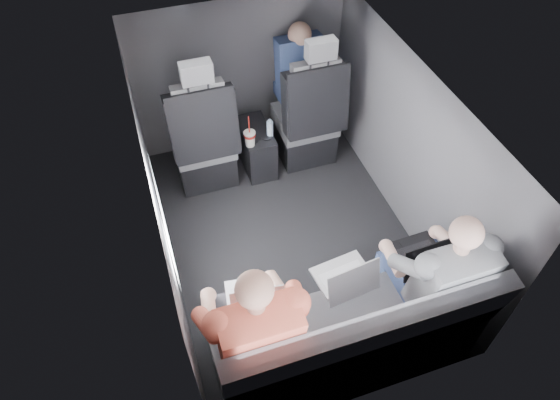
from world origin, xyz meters
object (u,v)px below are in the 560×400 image
object	(u,v)px
center_console	(256,148)
rear_bench	(348,340)
passenger_rear_left	(253,326)
passenger_rear_right	(433,273)
front_seat_left	(204,144)
front_seat_right	(308,122)
soda_cup	(250,138)
laptop_black	(419,255)
water_bottle	(270,128)
passenger_front_right	(299,71)
laptop_white	(254,297)
laptop_silver	(346,277)

from	to	relation	value
center_console	rear_bench	xyz separation A→B (m)	(-0.00, -1.94, 0.11)
passenger_rear_left	passenger_rear_right	world-z (taller)	passenger_rear_left
front_seat_left	passenger_rear_left	distance (m)	1.83
front_seat_right	center_console	world-z (taller)	front_seat_right
front_seat_left	soda_cup	size ratio (longest dim) A/B	4.33
soda_cup	laptop_black	distance (m)	1.67
front_seat_left	water_bottle	world-z (taller)	front_seat_left
front_seat_right	passenger_rear_left	bearing A→B (deg)	-119.15
passenger_rear_right	rear_bench	bearing A→B (deg)	-170.18
front_seat_right	center_console	size ratio (longest dim) A/B	2.64
passenger_rear_right	laptop_black	bearing A→B (deg)	97.93
front_seat_left	passenger_rear_right	distance (m)	2.08
center_console	soda_cup	distance (m)	0.33
front_seat_left	passenger_front_right	world-z (taller)	front_seat_left
laptop_white	front_seat_left	bearing A→B (deg)	88.27
center_console	laptop_white	xyz separation A→B (m)	(-0.50, -1.67, 0.43)
center_console	passenger_front_right	size ratio (longest dim) A/B	0.65
laptop_black	passenger_front_right	bearing A→B (deg)	92.33
center_console	rear_bench	world-z (taller)	rear_bench
front_seat_right	water_bottle	xyz separation A→B (m)	(-0.35, -0.06, 0.07)
center_console	soda_cup	bearing A→B (deg)	-119.38
center_console	soda_cup	size ratio (longest dim) A/B	1.64
front_seat_left	center_console	world-z (taller)	front_seat_left
soda_cup	water_bottle	xyz separation A→B (m)	(0.19, 0.07, -0.00)
laptop_silver	front_seat_right	bearing A→B (deg)	76.61
rear_bench	laptop_white	xyz separation A→B (m)	(-0.50, 0.27, 0.32)
center_console	passenger_rear_right	distance (m)	1.97
front_seat_right	rear_bench	xyz separation A→B (m)	(-0.45, -1.90, -0.09)
passenger_rear_right	passenger_front_right	size ratio (longest dim) A/B	1.65
soda_cup	laptop_silver	world-z (taller)	laptop_silver
rear_bench	passenger_front_right	size ratio (longest dim) A/B	2.18
rear_bench	soda_cup	size ratio (longest dim) A/B	5.47
front_seat_left	laptop_black	xyz separation A→B (m)	(0.98, -1.67, 0.23)
center_console	laptop_white	distance (m)	1.80
soda_cup	passenger_rear_left	distance (m)	1.75
water_bottle	passenger_rear_right	size ratio (longest dim) A/B	0.13
soda_cup	passenger_front_right	distance (m)	0.72
front_seat_right	laptop_silver	bearing A→B (deg)	-103.39
laptop_silver	passenger_rear_right	world-z (taller)	passenger_rear_right
front_seat_left	soda_cup	bearing A→B (deg)	-19.81
rear_bench	laptop_white	distance (m)	0.65
front_seat_left	laptop_black	world-z (taller)	front_seat_left
center_console	laptop_white	bearing A→B (deg)	-106.64
center_console	passenger_rear_right	size ratio (longest dim) A/B	0.39
soda_cup	passenger_rear_right	world-z (taller)	passenger_rear_right
center_console	laptop_black	distance (m)	1.84
water_bottle	rear_bench	bearing A→B (deg)	-92.96
passenger_rear_left	laptop_silver	bearing A→B (deg)	12.20
rear_bench	passenger_rear_right	bearing A→B (deg)	9.82
water_bottle	laptop_silver	bearing A→B (deg)	-91.57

